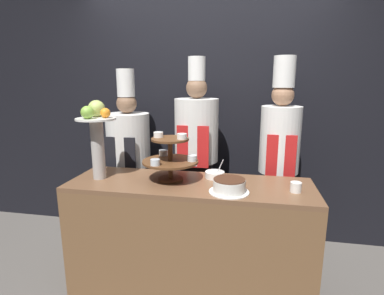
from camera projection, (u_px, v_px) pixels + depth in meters
The scene contains 10 objects.
wall_back at pixel (208, 104), 3.08m from camera, with size 10.00×0.06×2.80m.
buffet_counter at pixel (190, 236), 2.35m from camera, with size 1.83×0.58×0.89m.
tiered_stand at pixel (170, 156), 2.27m from camera, with size 0.43×0.43×0.37m.
fruit_pedestal at pixel (97, 131), 2.29m from camera, with size 0.30×0.30×0.61m.
cake_round at pixel (229, 186), 2.05m from camera, with size 0.28×0.28×0.10m.
cup_white at pixel (296, 187), 2.06m from camera, with size 0.08×0.08×0.07m.
serving_bowl_far at pixel (215, 175), 2.36m from camera, with size 0.15×0.15×0.15m.
chef_left at pixel (129, 156), 2.94m from camera, with size 0.42×0.42×1.74m.
chef_center_left at pixel (196, 150), 2.80m from camera, with size 0.40×0.40×1.84m.
chef_center_right at pixel (279, 153), 2.66m from camera, with size 0.35×0.35×1.84m.
Camera 1 is at (0.42, -1.81, 1.63)m, focal length 28.00 mm.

